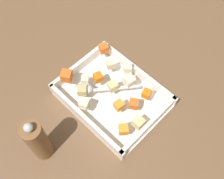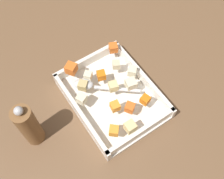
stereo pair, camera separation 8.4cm
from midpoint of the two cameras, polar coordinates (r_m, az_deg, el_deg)
ground_plane at (r=0.89m, az=-2.49°, el=-2.42°), size 4.00×4.00×0.00m
baking_dish at (r=0.88m, az=-2.72°, el=-1.77°), size 0.32×0.25×0.05m
carrot_chunk_under_handle at (r=0.86m, az=-5.48°, el=2.45°), size 0.03×0.03×0.03m
carrot_chunk_heap_side at (r=0.81m, az=-1.50°, el=-3.55°), size 0.03×0.03×0.03m
carrot_chunk_back_center at (r=0.81m, az=1.56°, el=-3.27°), size 0.04×0.04×0.03m
carrot_chunk_mid_right at (r=0.78m, az=-0.70°, el=-8.54°), size 0.04×0.04×0.03m
carrot_chunk_center at (r=0.87m, az=-12.11°, el=2.56°), size 0.04×0.04×0.03m
carrot_chunk_corner_nw at (r=0.83m, az=4.32°, el=-1.11°), size 0.03×0.03×0.02m
carrot_chunk_corner_ne at (r=0.92m, az=-4.35°, el=8.29°), size 0.04×0.04×0.03m
potato_chunk_far_left at (r=0.78m, az=2.47°, el=-7.14°), size 0.03×0.03×0.03m
potato_chunk_far_right at (r=0.88m, az=-3.03°, el=4.98°), size 0.03×0.03×0.02m
potato_chunk_corner_sw at (r=0.87m, az=0.49°, el=4.21°), size 0.04×0.04×0.03m
potato_chunk_near_right at (r=0.84m, az=0.78°, el=1.56°), size 0.04×0.04×0.03m
potato_chunk_corner_se at (r=0.86m, az=-8.38°, el=1.76°), size 0.03×0.03×0.02m
potato_chunk_near_spoon at (r=0.84m, az=-2.72°, el=0.47°), size 0.03×0.03×0.03m
potato_chunk_mid_left at (r=0.82m, az=-8.71°, el=-3.24°), size 0.04×0.04×0.03m
potato_chunk_heap_top at (r=0.84m, az=-9.01°, el=-0.47°), size 0.04×0.04×0.03m
serving_spoon at (r=0.85m, az=-8.04°, el=-0.16°), size 0.15×0.17×0.02m
pepper_mill at (r=0.78m, az=-18.17°, el=-10.36°), size 0.05×0.05×0.19m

